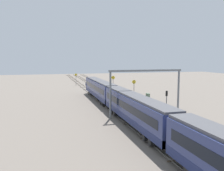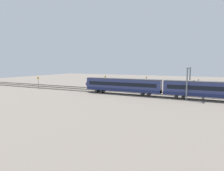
% 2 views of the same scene
% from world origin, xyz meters
% --- Properties ---
extents(ground_plane, '(201.48, 201.48, 0.00)m').
position_xyz_m(ground_plane, '(0.00, 0.00, 0.00)').
color(ground_plane, slate).
extents(track_near_foreground, '(185.48, 2.40, 0.16)m').
position_xyz_m(track_near_foreground, '(0.00, -4.45, 0.07)').
color(track_near_foreground, '#59544C').
rests_on(track_near_foreground, ground).
extents(track_second_near, '(185.48, 2.40, 0.16)m').
position_xyz_m(track_second_near, '(-0.00, 0.00, 0.07)').
color(track_second_near, '#59544C').
rests_on(track_second_near, ground).
extents(track_with_train, '(185.48, 2.40, 0.16)m').
position_xyz_m(track_with_train, '(-0.00, 4.45, 0.07)').
color(track_with_train, '#59544C').
rests_on(track_with_train, ground).
extents(train, '(100.00, 3.24, 4.80)m').
position_xyz_m(train, '(-38.33, 4.45, 2.66)').
color(train, navy).
rests_on(train, ground).
extents(overhead_gantry, '(0.40, 13.83, 8.44)m').
position_xyz_m(overhead_gantry, '(-20.58, -0.01, 6.07)').
color(overhead_gantry, slate).
rests_on(overhead_gantry, ground).
extents(speed_sign_near_foreground, '(0.14, 1.04, 5.29)m').
position_xyz_m(speed_sign_near_foreground, '(7.36, -1.71, 3.53)').
color(speed_sign_near_foreground, '#4C4C51').
rests_on(speed_sign_near_foreground, ground).
extents(speed_sign_mid_trackside, '(0.14, 0.87, 4.60)m').
position_xyz_m(speed_sign_mid_trackside, '(31.92, 6.29, 2.98)').
color(speed_sign_mid_trackside, '#4C4C51').
rests_on(speed_sign_mid_trackside, ground).
extents(speed_sign_far_trackside, '(0.14, 0.90, 5.34)m').
position_xyz_m(speed_sign_far_trackside, '(-7.47, -2.67, 3.44)').
color(speed_sign_far_trackside, '#4C4C51').
rests_on(speed_sign_far_trackside, ground).
extents(signal_light_trackside_approach, '(0.31, 0.32, 4.83)m').
position_xyz_m(signal_light_trackside_approach, '(-23.11, -2.81, 3.15)').
color(signal_light_trackside_approach, '#4C4C51').
rests_on(signal_light_trackside_approach, ground).
extents(signal_light_trackside_departure, '(0.31, 0.32, 4.05)m').
position_xyz_m(signal_light_trackside_departure, '(9.91, 2.09, 2.68)').
color(signal_light_trackside_departure, '#4C4C51').
rests_on(signal_light_trackside_departure, ground).
extents(relay_cabinet, '(1.23, 0.62, 1.76)m').
position_xyz_m(relay_cabinet, '(-5.84, -7.00, 0.88)').
color(relay_cabinet, '#597259').
rests_on(relay_cabinet, ground).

